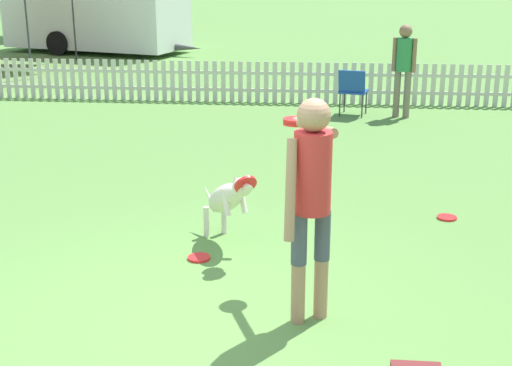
# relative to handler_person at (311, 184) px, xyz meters

# --- Properties ---
(ground_plane) EXTENTS (240.00, 240.00, 0.00)m
(ground_plane) POSITION_rel_handler_person_xyz_m (-0.85, -0.31, -1.09)
(ground_plane) COLOR #5B8C42
(handler_person) EXTENTS (0.45, 1.12, 1.74)m
(handler_person) POSITION_rel_handler_person_xyz_m (0.00, 0.00, 0.00)
(handler_person) COLOR tan
(handler_person) RESTS_ON ground_plane
(leaping_dog) EXTENTS (0.68, 1.03, 0.85)m
(leaping_dog) POSITION_rel_handler_person_xyz_m (-0.80, 1.36, -0.59)
(leaping_dog) COLOR beige
(leaping_dog) RESTS_ON ground_plane
(frisbee_near_handler) EXTENTS (0.21, 0.21, 0.02)m
(frisbee_near_handler) POSITION_rel_handler_person_xyz_m (-1.04, 1.03, -1.08)
(frisbee_near_handler) COLOR red
(frisbee_near_handler) RESTS_ON ground_plane
(frisbee_near_dog) EXTENTS (0.21, 0.21, 0.02)m
(frisbee_near_dog) POSITION_rel_handler_person_xyz_m (1.44, 2.34, -1.08)
(frisbee_near_dog) COLOR red
(frisbee_near_dog) RESTS_ON ground_plane
(picket_fence) EXTENTS (27.68, 0.04, 0.79)m
(picket_fence) POSITION_rel_handler_person_xyz_m (-0.85, 8.55, -0.70)
(picket_fence) COLOR beige
(picket_fence) RESTS_ON ground_plane
(folding_chair_blue_left) EXTENTS (0.56, 0.58, 0.82)m
(folding_chair_blue_left) POSITION_rel_handler_person_xyz_m (0.59, 7.47, -0.60)
(folding_chair_blue_left) COLOR #333338
(folding_chair_blue_left) RESTS_ON ground_plane
(spectator_standing) EXTENTS (0.40, 0.27, 1.60)m
(spectator_standing) POSITION_rel_handler_person_xyz_m (1.45, 7.45, -0.13)
(spectator_standing) COLOR #7A705B
(spectator_standing) RESTS_ON ground_plane
(equipment_trailer) EXTENTS (6.04, 3.48, 2.73)m
(equipment_trailer) POSITION_rel_handler_person_xyz_m (-6.56, 15.72, 0.34)
(equipment_trailer) COLOR white
(equipment_trailer) RESTS_ON ground_plane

